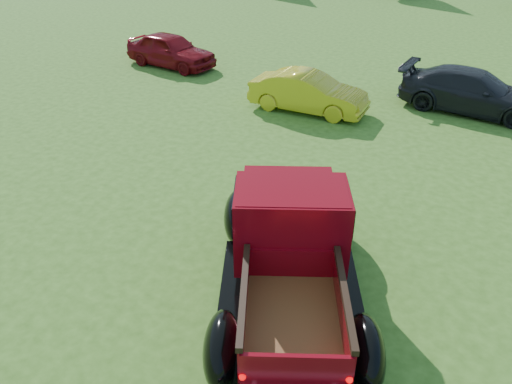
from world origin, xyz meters
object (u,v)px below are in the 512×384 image
object	(u,v)px
pickup_truck	(290,240)
show_car_red	(171,50)
show_car_grey	(473,91)
show_car_yellow	(308,92)

from	to	relation	value
pickup_truck	show_car_red	world-z (taller)	pickup_truck
pickup_truck	show_car_grey	distance (m)	10.93
pickup_truck	show_car_yellow	xyz separation A→B (m)	(-2.60, 8.40, -0.33)
pickup_truck	show_car_yellow	size ratio (longest dim) A/B	1.50
pickup_truck	show_car_grey	bearing A→B (deg)	54.55
pickup_truck	show_car_red	xyz separation A→B (m)	(-9.60, 10.82, -0.29)
show_car_red	show_car_yellow	xyz separation A→B (m)	(7.00, -2.42, -0.04)
pickup_truck	show_car_red	size ratio (longest dim) A/B	1.45
pickup_truck	show_car_yellow	world-z (taller)	pickup_truck
show_car_yellow	pickup_truck	bearing A→B (deg)	-161.16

